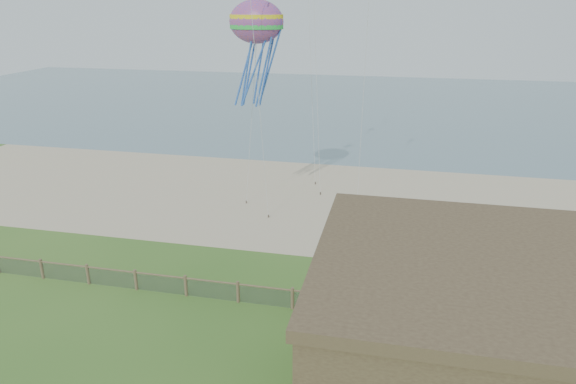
% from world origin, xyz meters
% --- Properties ---
extents(ground, '(160.00, 160.00, 0.00)m').
position_xyz_m(ground, '(0.00, 0.00, 0.00)').
color(ground, '#356021').
rests_on(ground, ground).
extents(sand_beach, '(72.00, 20.00, 0.02)m').
position_xyz_m(sand_beach, '(0.00, 22.00, 0.00)').
color(sand_beach, tan).
rests_on(sand_beach, ground).
extents(ocean, '(160.00, 68.00, 0.02)m').
position_xyz_m(ocean, '(0.00, 66.00, 0.00)').
color(ocean, slate).
rests_on(ocean, ground).
extents(chainlink_fence, '(36.20, 0.20, 1.25)m').
position_xyz_m(chainlink_fence, '(0.00, 6.00, 0.55)').
color(chainlink_fence, brown).
rests_on(chainlink_fence, ground).
extents(motel, '(15.00, 10.00, 7.00)m').
position_xyz_m(motel, '(13.00, -1.00, 3.50)').
color(motel, '#463425').
rests_on(motel, ground).
extents(motel_deck, '(15.00, 2.00, 0.50)m').
position_xyz_m(motel_deck, '(13.00, 5.00, 0.25)').
color(motel_deck, brown).
rests_on(motel_deck, ground).
extents(picnic_table, '(2.05, 1.67, 0.79)m').
position_xyz_m(picnic_table, '(6.49, 5.00, 0.39)').
color(picnic_table, brown).
rests_on(picnic_table, ground).
extents(octopus_kite, '(3.62, 2.58, 7.39)m').
position_xyz_m(octopus_kite, '(-1.78, 17.11, 12.19)').
color(octopus_kite, '#FB5327').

